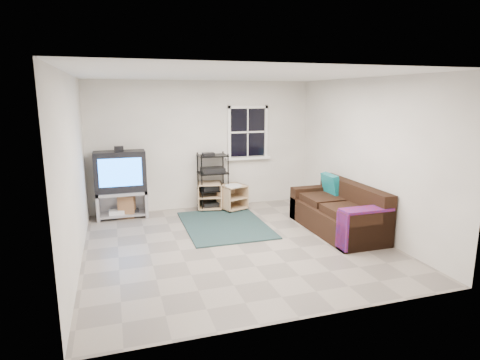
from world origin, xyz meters
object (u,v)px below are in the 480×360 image
object	(u,v)px
av_rack	(213,185)
side_table_right	(232,195)
side_table_left	(210,195)
sofa	(339,213)
tv_unit	(121,179)

from	to	relation	value
av_rack	side_table_right	world-z (taller)	av_rack
side_table_left	sofa	distance (m)	2.70
tv_unit	side_table_right	bearing A→B (deg)	-4.32
av_rack	sofa	bearing A→B (deg)	-48.86
av_rack	sofa	xyz separation A→B (m)	(1.74, -1.99, -0.19)
tv_unit	sofa	distance (m)	4.08
tv_unit	side_table_right	world-z (taller)	tv_unit
side_table_left	av_rack	bearing A→B (deg)	-8.82
side_table_right	sofa	size ratio (longest dim) A/B	0.30
side_table_right	sofa	xyz separation A→B (m)	(1.40, -1.81, 0.01)
av_rack	side_table_left	bearing A→B (deg)	171.18
av_rack	tv_unit	bearing A→B (deg)	-179.20
side_table_left	side_table_right	world-z (taller)	side_table_left
tv_unit	av_rack	world-z (taller)	tv_unit
tv_unit	av_rack	xyz separation A→B (m)	(1.81, 0.03, -0.25)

